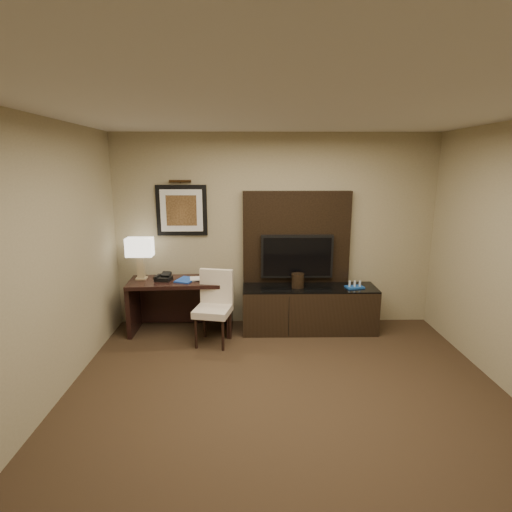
{
  "coord_description": "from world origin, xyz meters",
  "views": [
    {
      "loc": [
        -0.37,
        -3.07,
        2.26
      ],
      "look_at": [
        -0.28,
        1.8,
        1.15
      ],
      "focal_mm": 28.0,
      "sensor_mm": 36.0,
      "label": 1
    }
  ],
  "objects_px": {
    "desk_chair": "(213,310)",
    "minibar_tray": "(355,285)",
    "tv": "(297,256)",
    "desk_phone": "(164,277)",
    "table_lamp": "(140,260)",
    "credenza": "(309,309)",
    "ice_bucket": "(298,280)",
    "desk": "(182,306)"
  },
  "relations": [
    {
      "from": "desk_chair",
      "to": "minibar_tray",
      "type": "distance_m",
      "value": 1.95
    },
    {
      "from": "desk_chair",
      "to": "tv",
      "type": "bearing_deg",
      "value": 39.48
    },
    {
      "from": "desk_phone",
      "to": "table_lamp",
      "type": "bearing_deg",
      "value": 175.73
    },
    {
      "from": "credenza",
      "to": "ice_bucket",
      "type": "xyz_separation_m",
      "value": [
        -0.17,
        -0.0,
        0.41
      ]
    },
    {
      "from": "desk_chair",
      "to": "table_lamp",
      "type": "height_order",
      "value": "table_lamp"
    },
    {
      "from": "minibar_tray",
      "to": "ice_bucket",
      "type": "bearing_deg",
      "value": 176.9
    },
    {
      "from": "tv",
      "to": "ice_bucket",
      "type": "height_order",
      "value": "tv"
    },
    {
      "from": "desk_chair",
      "to": "table_lamp",
      "type": "bearing_deg",
      "value": 166.46
    },
    {
      "from": "desk_phone",
      "to": "desk",
      "type": "bearing_deg",
      "value": 15.62
    },
    {
      "from": "desk_chair",
      "to": "minibar_tray",
      "type": "bearing_deg",
      "value": 22.46
    },
    {
      "from": "ice_bucket",
      "to": "minibar_tray",
      "type": "height_order",
      "value": "ice_bucket"
    },
    {
      "from": "tv",
      "to": "table_lamp",
      "type": "distance_m",
      "value": 2.15
    },
    {
      "from": "desk_chair",
      "to": "ice_bucket",
      "type": "bearing_deg",
      "value": 31.38
    },
    {
      "from": "credenza",
      "to": "minibar_tray",
      "type": "xyz_separation_m",
      "value": [
        0.61,
        -0.05,
        0.36
      ]
    },
    {
      "from": "desk",
      "to": "credenza",
      "type": "xyz_separation_m",
      "value": [
        1.76,
        -0.0,
        -0.06
      ]
    },
    {
      "from": "tv",
      "to": "desk_chair",
      "type": "distance_m",
      "value": 1.4
    },
    {
      "from": "desk",
      "to": "ice_bucket",
      "type": "height_order",
      "value": "ice_bucket"
    },
    {
      "from": "desk",
      "to": "desk_chair",
      "type": "bearing_deg",
      "value": -44.53
    },
    {
      "from": "desk",
      "to": "table_lamp",
      "type": "relative_size",
      "value": 2.58
    },
    {
      "from": "ice_bucket",
      "to": "tv",
      "type": "bearing_deg",
      "value": 88.74
    },
    {
      "from": "credenza",
      "to": "tv",
      "type": "distance_m",
      "value": 0.75
    },
    {
      "from": "credenza",
      "to": "desk_chair",
      "type": "relative_size",
      "value": 2.01
    },
    {
      "from": "credenza",
      "to": "ice_bucket",
      "type": "relative_size",
      "value": 9.55
    },
    {
      "from": "desk_chair",
      "to": "desk",
      "type": "bearing_deg",
      "value": 150.44
    },
    {
      "from": "tv",
      "to": "ice_bucket",
      "type": "bearing_deg",
      "value": -91.26
    },
    {
      "from": "credenza",
      "to": "tv",
      "type": "bearing_deg",
      "value": 130.72
    },
    {
      "from": "tv",
      "to": "desk_chair",
      "type": "height_order",
      "value": "tv"
    },
    {
      "from": "desk_chair",
      "to": "minibar_tray",
      "type": "height_order",
      "value": "desk_chair"
    },
    {
      "from": "minibar_tray",
      "to": "desk_chair",
      "type": "bearing_deg",
      "value": -169.23
    },
    {
      "from": "credenza",
      "to": "minibar_tray",
      "type": "height_order",
      "value": "minibar_tray"
    },
    {
      "from": "desk",
      "to": "ice_bucket",
      "type": "distance_m",
      "value": 1.63
    },
    {
      "from": "desk",
      "to": "desk_phone",
      "type": "relative_size",
      "value": 6.87
    },
    {
      "from": "desk",
      "to": "minibar_tray",
      "type": "distance_m",
      "value": 2.39
    },
    {
      "from": "minibar_tray",
      "to": "table_lamp",
      "type": "bearing_deg",
      "value": 177.77
    },
    {
      "from": "desk_chair",
      "to": "desk_phone",
      "type": "bearing_deg",
      "value": 162.25
    },
    {
      "from": "desk",
      "to": "credenza",
      "type": "height_order",
      "value": "desk"
    },
    {
      "from": "ice_bucket",
      "to": "desk_phone",
      "type": "bearing_deg",
      "value": -179.52
    },
    {
      "from": "tv",
      "to": "desk_chair",
      "type": "bearing_deg",
      "value": -152.21
    },
    {
      "from": "table_lamp",
      "to": "ice_bucket",
      "type": "distance_m",
      "value": 2.16
    },
    {
      "from": "minibar_tray",
      "to": "tv",
      "type": "bearing_deg",
      "value": 163.03
    },
    {
      "from": "desk",
      "to": "credenza",
      "type": "relative_size",
      "value": 0.76
    },
    {
      "from": "tv",
      "to": "minibar_tray",
      "type": "height_order",
      "value": "tv"
    }
  ]
}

